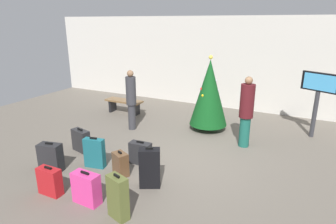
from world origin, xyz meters
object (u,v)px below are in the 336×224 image
object	(u,v)px
suitcase_2	(150,168)
holiday_tree	(209,93)
suitcase_0	(120,164)
waiting_bench	(124,103)
traveller_0	(131,98)
suitcase_1	(50,181)
traveller_1	(246,111)
suitcase_7	(86,188)
suitcase_5	(95,153)
suitcase_8	(140,153)
flight_info_kiosk	(318,92)
suitcase_4	(51,158)
suitcase_6	(81,141)
suitcase_3	(118,197)

from	to	relation	value
suitcase_2	holiday_tree	bearing A→B (deg)	90.25
holiday_tree	suitcase_0	world-z (taller)	holiday_tree
waiting_bench	traveller_0	size ratio (longest dim) A/B	0.76
suitcase_1	suitcase_2	world-z (taller)	suitcase_2
suitcase_1	traveller_1	bearing A→B (deg)	54.35
suitcase_2	suitcase_7	bearing A→B (deg)	-126.96
traveller_0	suitcase_5	bearing A→B (deg)	-76.29
holiday_tree	suitcase_0	xyz separation A→B (m)	(-0.75, -3.38, -0.88)
suitcase_2	suitcase_8	xyz separation A→B (m)	(-0.67, 0.73, -0.14)
traveller_1	suitcase_7	bearing A→B (deg)	-117.57
suitcase_1	suitcase_7	world-z (taller)	suitcase_7
holiday_tree	suitcase_2	size ratio (longest dim) A/B	2.65
suitcase_5	suitcase_7	xyz separation A→B (m)	(0.76, -1.11, -0.05)
flight_info_kiosk	suitcase_4	size ratio (longest dim) A/B	2.73
suitcase_6	suitcase_3	bearing A→B (deg)	-35.59
suitcase_4	suitcase_2	bearing A→B (deg)	10.99
flight_info_kiosk	suitcase_4	bearing A→B (deg)	-136.80
suitcase_0	suitcase_2	distance (m)	0.78
suitcase_3	suitcase_0	bearing A→B (deg)	124.17
suitcase_2	suitcase_5	size ratio (longest dim) A/B	1.18
traveller_0	suitcase_1	distance (m)	3.67
waiting_bench	suitcase_0	xyz separation A→B (m)	(2.41, -3.58, -0.10)
holiday_tree	suitcase_3	distance (m)	4.59
waiting_bench	suitcase_6	distance (m)	3.16
suitcase_8	holiday_tree	bearing A→B (deg)	76.67
suitcase_2	suitcase_5	bearing A→B (deg)	174.65
waiting_bench	suitcase_0	size ratio (longest dim) A/B	2.47
suitcase_4	suitcase_6	size ratio (longest dim) A/B	1.12
flight_info_kiosk	suitcase_2	size ratio (longest dim) A/B	2.18
waiting_bench	suitcase_4	xyz separation A→B (m)	(0.97, -4.10, -0.04)
flight_info_kiosk	suitcase_8	world-z (taller)	flight_info_kiosk
flight_info_kiosk	suitcase_3	distance (m)	6.05
suitcase_6	traveller_0	bearing A→B (deg)	81.58
suitcase_0	suitcase_6	bearing A→B (deg)	161.15
suitcase_2	suitcase_3	world-z (taller)	suitcase_2
flight_info_kiosk	suitcase_4	distance (m)	6.90
suitcase_1	suitcase_4	bearing A→B (deg)	136.59
suitcase_0	suitcase_7	bearing A→B (deg)	-88.32
suitcase_1	suitcase_3	xyz separation A→B (m)	(1.54, 0.01, 0.11)
waiting_bench	suitcase_8	xyz separation A→B (m)	(2.50, -2.95, -0.10)
traveller_0	traveller_1	size ratio (longest dim) A/B	0.97
suitcase_3	suitcase_6	xyz separation A→B (m)	(-2.35, 1.68, -0.10)
waiting_bench	traveller_0	xyz separation A→B (m)	(1.11, -1.18, 0.60)
waiting_bench	suitcase_4	size ratio (longest dim) A/B	2.02
suitcase_2	suitcase_7	distance (m)	1.22
waiting_bench	suitcase_5	xyz separation A→B (m)	(1.68, -3.53, -0.02)
suitcase_2	suitcase_5	world-z (taller)	suitcase_2
traveller_0	suitcase_0	world-z (taller)	traveller_0
flight_info_kiosk	suitcase_0	xyz separation A→B (m)	(-3.54, -4.16, -1.03)
suitcase_2	suitcase_7	size ratio (longest dim) A/B	1.35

